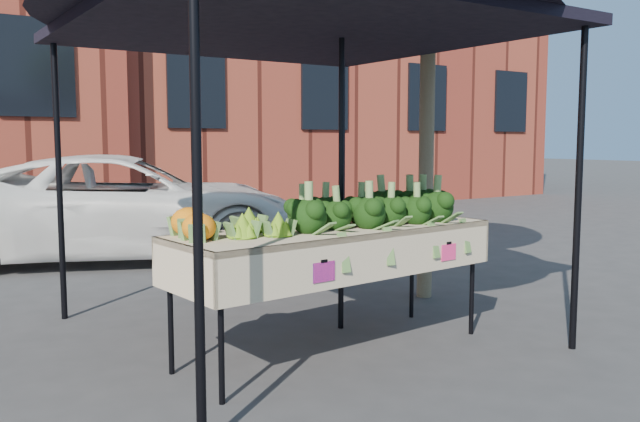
{
  "coord_description": "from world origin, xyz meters",
  "views": [
    {
      "loc": [
        -2.72,
        -3.79,
        1.51
      ],
      "look_at": [
        -0.07,
        0.23,
        1.0
      ],
      "focal_mm": 37.46,
      "sensor_mm": 36.0,
      "label": 1
    }
  ],
  "objects_px": {
    "table": "(336,290)",
    "street_tree": "(428,81)",
    "vehicle": "(122,70)",
    "canopy": "(298,159)"
  },
  "relations": [
    {
      "from": "table",
      "to": "vehicle",
      "type": "height_order",
      "value": "vehicle"
    },
    {
      "from": "table",
      "to": "street_tree",
      "type": "xyz_separation_m",
      "value": [
        1.7,
        0.94,
        1.61
      ]
    },
    {
      "from": "canopy",
      "to": "street_tree",
      "type": "height_order",
      "value": "street_tree"
    },
    {
      "from": "table",
      "to": "canopy",
      "type": "relative_size",
      "value": 0.78
    },
    {
      "from": "vehicle",
      "to": "street_tree",
      "type": "xyz_separation_m",
      "value": [
        1.74,
        -3.73,
        -0.33
      ]
    },
    {
      "from": "table",
      "to": "canopy",
      "type": "xyz_separation_m",
      "value": [
        0.04,
        0.56,
        0.92
      ]
    },
    {
      "from": "canopy",
      "to": "street_tree",
      "type": "distance_m",
      "value": 1.84
    },
    {
      "from": "canopy",
      "to": "vehicle",
      "type": "distance_m",
      "value": 4.23
    },
    {
      "from": "canopy",
      "to": "vehicle",
      "type": "height_order",
      "value": "vehicle"
    },
    {
      "from": "table",
      "to": "vehicle",
      "type": "xyz_separation_m",
      "value": [
        -0.04,
        4.67,
        1.95
      ]
    }
  ]
}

